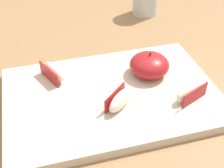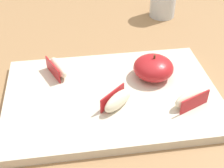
{
  "view_description": "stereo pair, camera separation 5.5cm",
  "coord_description": "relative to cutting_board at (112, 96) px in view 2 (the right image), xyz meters",
  "views": [
    {
      "loc": [
        -0.09,
        -0.51,
        1.11
      ],
      "look_at": [
        0.03,
        -0.09,
        0.77
      ],
      "focal_mm": 50.1,
      "sensor_mm": 36.0,
      "label": 1
    },
    {
      "loc": [
        -0.03,
        -0.52,
        1.11
      ],
      "look_at": [
        0.03,
        -0.09,
        0.77
      ],
      "focal_mm": 50.1,
      "sensor_mm": 36.0,
      "label": 2
    }
  ],
  "objects": [
    {
      "name": "cutting_board",
      "position": [
        0.0,
        0.0,
        0.0
      ],
      "size": [
        0.38,
        0.26,
        0.02
      ],
      "color": "beige",
      "rests_on": "dining_table"
    },
    {
      "name": "apple_wedge_right",
      "position": [
        0.0,
        -0.04,
        0.02
      ],
      "size": [
        0.06,
        0.06,
        0.03
      ],
      "color": "#F4EACC",
      "rests_on": "cutting_board"
    },
    {
      "name": "apple_wedge_back",
      "position": [
        0.13,
        -0.05,
        0.02
      ],
      "size": [
        0.07,
        0.05,
        0.03
      ],
      "color": "#F4EACC",
      "rests_on": "cutting_board"
    },
    {
      "name": "apple_half_skin_up",
      "position": [
        0.09,
        0.04,
        0.03
      ],
      "size": [
        0.08,
        0.08,
        0.05
      ],
      "color": "#B21E23",
      "rests_on": "cutting_board"
    },
    {
      "name": "dining_table",
      "position": [
        -0.03,
        0.09,
        -0.1
      ],
      "size": [
        1.41,
        0.98,
        0.73
      ],
      "color": "#9E754C",
      "rests_on": "ground_plane"
    },
    {
      "name": "apple_wedge_near_knife",
      "position": [
        -0.1,
        0.07,
        0.02
      ],
      "size": [
        0.05,
        0.07,
        0.03
      ],
      "color": "#F4EACC",
      "rests_on": "cutting_board"
    }
  ]
}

